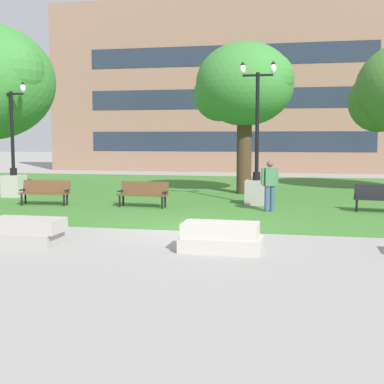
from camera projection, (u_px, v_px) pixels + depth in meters
ground_plane at (188, 231)px, 14.29m from camera, size 140.00×140.00×0.00m
grass_lawn at (235, 193)px, 24.03m from camera, size 40.00×20.00×0.02m
concrete_block_center at (23, 232)px, 12.36m from camera, size 1.91×0.90×0.64m
concrete_block_left at (221, 238)px, 11.72m from camera, size 1.80×0.90×0.64m
park_bench_near_left at (382, 197)px, 17.69m from camera, size 1.85×0.75×0.90m
park_bench_near_right at (143, 192)px, 19.03m from camera, size 1.83×0.66×0.90m
park_bench_far_left at (45, 191)px, 19.58m from camera, size 1.84×0.69×0.90m
lamp_post_center at (14, 173)px, 22.28m from camera, size 1.32×0.80×4.75m
lamp_post_left at (257, 176)px, 19.70m from camera, size 1.32×0.80×5.21m
tree_near_right at (244, 86)px, 23.16m from camera, size 4.45×4.24×6.58m
person_bystander_near_lawn at (270, 183)px, 17.83m from camera, size 0.61×0.42×1.71m
building_facade_distant at (229, 85)px, 37.98m from camera, size 27.04×1.03×12.40m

